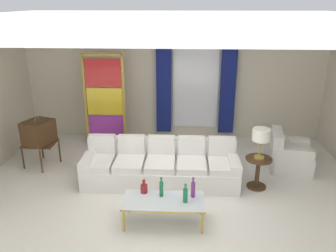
# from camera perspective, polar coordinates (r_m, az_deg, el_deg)

# --- Properties ---
(ground_plane) EXTENTS (16.00, 16.00, 0.00)m
(ground_plane) POSITION_cam_1_polar(r_m,az_deg,el_deg) (6.21, 0.08, -12.02)
(ground_plane) COLOR white
(wall_rear) EXTENTS (8.00, 0.12, 3.00)m
(wall_rear) POSITION_cam_1_polar(r_m,az_deg,el_deg) (8.52, 1.09, 7.82)
(wall_rear) COLOR beige
(wall_rear) RESTS_ON ground
(ceiling_slab) EXTENTS (8.00, 7.60, 0.04)m
(ceiling_slab) POSITION_cam_1_polar(r_m,az_deg,el_deg) (6.08, 0.48, 17.39)
(ceiling_slab) COLOR white
(curtained_window) EXTENTS (2.00, 0.17, 2.70)m
(curtained_window) POSITION_cam_1_polar(r_m,az_deg,el_deg) (8.31, 4.67, 9.14)
(curtained_window) COLOR white
(curtained_window) RESTS_ON ground
(couch_white_long) EXTENTS (2.92, 0.92, 0.86)m
(couch_white_long) POSITION_cam_1_polar(r_m,az_deg,el_deg) (6.67, -1.17, -6.64)
(couch_white_long) COLOR white
(couch_white_long) RESTS_ON ground
(coffee_table) EXTENTS (1.26, 0.58, 0.41)m
(coffee_table) POSITION_cam_1_polar(r_m,az_deg,el_deg) (5.45, -0.71, -12.43)
(coffee_table) COLOR silver
(coffee_table) RESTS_ON ground
(bottle_blue_decanter) EXTENTS (0.06, 0.06, 0.33)m
(bottle_blue_decanter) POSITION_cam_1_polar(r_m,az_deg,el_deg) (5.46, -1.10, -10.24)
(bottle_blue_decanter) COLOR #196B3D
(bottle_blue_decanter) RESTS_ON coffee_table
(bottle_crystal_tall) EXTENTS (0.07, 0.07, 0.32)m
(bottle_crystal_tall) POSITION_cam_1_polar(r_m,az_deg,el_deg) (5.32, 2.88, -11.24)
(bottle_crystal_tall) COLOR #196B3D
(bottle_crystal_tall) RESTS_ON coffee_table
(bottle_amber_squat) EXTENTS (0.11, 0.11, 0.23)m
(bottle_amber_squat) POSITION_cam_1_polar(r_m,az_deg,el_deg) (5.59, -3.99, -10.16)
(bottle_amber_squat) COLOR maroon
(bottle_amber_squat) RESTS_ON coffee_table
(bottle_ruby_flask) EXTENTS (0.07, 0.07, 0.34)m
(bottle_ruby_flask) POSITION_cam_1_polar(r_m,az_deg,el_deg) (5.45, 4.17, -10.31)
(bottle_ruby_flask) COLOR #753384
(bottle_ruby_flask) RESTS_ON coffee_table
(vintage_tv) EXTENTS (0.68, 0.73, 1.35)m
(vintage_tv) POSITION_cam_1_polar(r_m,az_deg,el_deg) (7.59, -20.58, -1.12)
(vintage_tv) COLOR #472D19
(vintage_tv) RESTS_ON ground
(armchair_white) EXTENTS (0.95, 0.94, 0.80)m
(armchair_white) POSITION_cam_1_polar(r_m,az_deg,el_deg) (7.56, 19.18, -4.64)
(armchair_white) COLOR white
(armchair_white) RESTS_ON ground
(stained_glass_divider) EXTENTS (0.95, 0.05, 2.20)m
(stained_glass_divider) POSITION_cam_1_polar(r_m,az_deg,el_deg) (8.14, -10.37, 3.71)
(stained_glass_divider) COLOR gold
(stained_glass_divider) RESTS_ON ground
(peacock_figurine) EXTENTS (0.44, 0.60, 0.50)m
(peacock_figurine) POSITION_cam_1_polar(r_m,az_deg,el_deg) (7.88, -7.55, -3.18)
(peacock_figurine) COLOR beige
(peacock_figurine) RESTS_ON ground
(round_side_table) EXTENTS (0.48, 0.48, 0.59)m
(round_side_table) POSITION_cam_1_polar(r_m,az_deg,el_deg) (6.63, 14.60, -7.04)
(round_side_table) COLOR #472D19
(round_side_table) RESTS_ON ground
(table_lamp_brass) EXTENTS (0.32, 0.32, 0.57)m
(table_lamp_brass) POSITION_cam_1_polar(r_m,az_deg,el_deg) (6.36, 15.12, -1.62)
(table_lamp_brass) COLOR #B29338
(table_lamp_brass) RESTS_ON round_side_table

